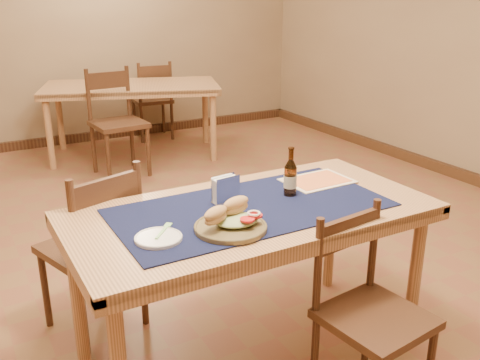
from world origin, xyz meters
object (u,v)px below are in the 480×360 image
main_table (251,225)px  chair_main_far (95,247)px  sandwich_plate (231,222)px  chair_main_near (368,310)px  napkin_holder (226,189)px  back_table (132,92)px  beer_bottle (290,178)px

main_table → chair_main_far: (-0.57, 0.54, -0.20)m
main_table → sandwich_plate: (-0.18, -0.16, 0.12)m
chair_main_far → main_table: bearing=-43.6°
main_table → sandwich_plate: bearing=-139.4°
chair_main_near → napkin_holder: (-0.33, 0.61, 0.38)m
chair_main_far → back_table: bearing=68.1°
back_table → chair_main_far: chair_main_far is taller
main_table → napkin_holder: napkin_holder is taller
main_table → back_table: same height
napkin_holder → sandwich_plate: bearing=-113.6°
sandwich_plate → back_table: bearing=77.7°
main_table → chair_main_near: 0.61m
main_table → back_table: 3.52m
sandwich_plate → napkin_holder: (0.12, 0.27, 0.03)m
back_table → napkin_holder: (-0.67, -3.35, 0.14)m
chair_main_near → napkin_holder: 0.79m
back_table → sandwich_plate: size_ratio=6.66×
sandwich_plate → beer_bottle: bearing=25.4°
sandwich_plate → napkin_holder: napkin_holder is taller
napkin_holder → chair_main_near: bearing=-62.1°
main_table → beer_bottle: bearing=9.7°
beer_bottle → sandwich_plate: bearing=-154.6°
main_table → beer_bottle: size_ratio=7.01×
main_table → chair_main_near: bearing=-62.4°
main_table → chair_main_far: 0.81m
chair_main_far → chair_main_near: 1.33m
main_table → beer_bottle: 0.29m
main_table → napkin_holder: size_ratio=11.40×
main_table → napkin_holder: bearing=119.5°
sandwich_plate → napkin_holder: size_ratio=2.08×
beer_bottle → back_table: bearing=83.8°
back_table → napkin_holder: size_ratio=13.85×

